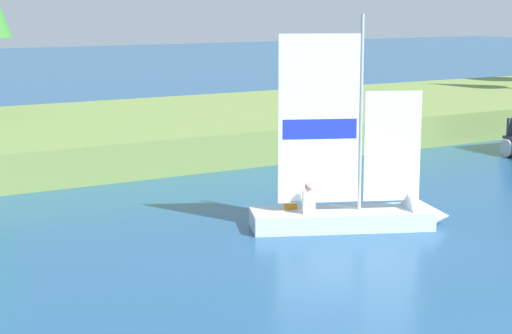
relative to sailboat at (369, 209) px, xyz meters
The scene contains 2 objects.
shore_bank 14.15m from the sailboat, 100.01° to the left, with size 80.00×11.63×1.15m, color olive.
sailboat is the anchor object (origin of this frame).
Camera 1 is at (-10.98, -6.88, 5.19)m, focal length 63.79 mm.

